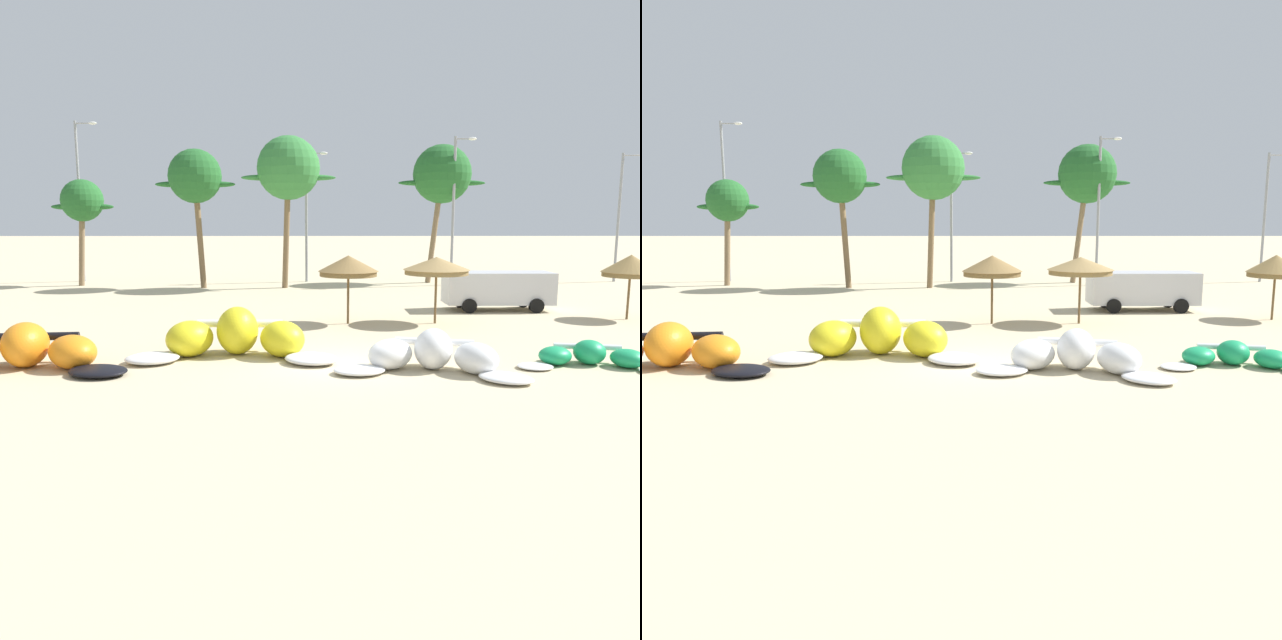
# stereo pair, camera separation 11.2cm
# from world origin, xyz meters

# --- Properties ---
(ground_plane) EXTENTS (260.00, 260.00, 0.00)m
(ground_plane) POSITION_xyz_m (0.00, 0.00, 0.00)
(ground_plane) COLOR beige
(kite_far_left) EXTENTS (6.82, 3.45, 1.34)m
(kite_far_left) POSITION_xyz_m (-9.20, -0.83, 0.51)
(kite_far_left) COLOR black
(kite_far_left) RESTS_ON ground
(kite_left) EXTENTS (6.89, 3.19, 1.56)m
(kite_left) POSITION_xyz_m (-3.12, 0.90, 0.60)
(kite_left) COLOR white
(kite_left) RESTS_ON ground
(kite_left_of_center) EXTENTS (5.66, 3.32, 1.20)m
(kite_left_of_center) POSITION_xyz_m (2.84, -1.12, 0.46)
(kite_left_of_center) COLOR white
(kite_left_of_center) RESTS_ON ground
(kite_center) EXTENTS (4.61, 2.60, 0.74)m
(kite_center) POSITION_xyz_m (7.74, -0.50, 0.29)
(kite_center) COLOR white
(kite_center) RESTS_ON ground
(beach_umbrella_near_van) EXTENTS (2.51, 2.51, 2.86)m
(beach_umbrella_near_van) POSITION_xyz_m (0.80, 7.13, 2.44)
(beach_umbrella_near_van) COLOR brown
(beach_umbrella_near_van) RESTS_ON ground
(beach_umbrella_middle) EXTENTS (2.77, 2.77, 2.80)m
(beach_umbrella_middle) POSITION_xyz_m (4.48, 7.21, 2.43)
(beach_umbrella_middle) COLOR brown
(beach_umbrella_middle) RESTS_ON ground
(beach_umbrella_near_palms) EXTENTS (2.41, 2.41, 2.83)m
(beach_umbrella_near_palms) POSITION_xyz_m (13.10, 8.18, 2.35)
(beach_umbrella_near_palms) COLOR brown
(beach_umbrella_near_palms) RESTS_ON ground
(parked_van) EXTENTS (5.07, 2.16, 1.84)m
(parked_van) POSITION_xyz_m (8.07, 10.99, 1.09)
(parked_van) COLOR silver
(parked_van) RESTS_ON ground
(palm_leftmost) EXTENTS (4.02, 2.68, 6.83)m
(palm_leftmost) POSITION_xyz_m (-15.52, 22.11, 5.37)
(palm_leftmost) COLOR #7F6647
(palm_leftmost) RESTS_ON ground
(palm_left) EXTENTS (4.97, 3.31, 8.58)m
(palm_left) POSITION_xyz_m (-7.98, 20.78, 6.83)
(palm_left) COLOR brown
(palm_left) RESTS_ON ground
(palm_left_of_gap) EXTENTS (5.85, 3.90, 9.37)m
(palm_left_of_gap) POSITION_xyz_m (-2.22, 20.74, 7.35)
(palm_left_of_gap) COLOR brown
(palm_left_of_gap) RESTS_ON ground
(palm_center_left) EXTENTS (5.82, 3.88, 9.20)m
(palm_center_left) POSITION_xyz_m (7.87, 23.87, 7.19)
(palm_center_left) COLOR #7F6647
(palm_center_left) RESTS_ON ground
(lamppost_west) EXTENTS (1.54, 0.24, 10.79)m
(lamppost_west) POSITION_xyz_m (-16.56, 24.83, 5.92)
(lamppost_west) COLOR gray
(lamppost_west) RESTS_ON ground
(lamppost_west_center) EXTENTS (1.54, 0.24, 8.82)m
(lamppost_west_center) POSITION_xyz_m (-1.06, 24.55, 4.91)
(lamppost_west_center) COLOR gray
(lamppost_west_center) RESTS_ON ground
(lamppost_east_center) EXTENTS (1.44, 0.24, 9.49)m
(lamppost_east_center) POSITION_xyz_m (8.46, 22.24, 5.25)
(lamppost_east_center) COLOR gray
(lamppost_east_center) RESTS_ON ground
(lamppost_east) EXTENTS (2.01, 0.24, 8.69)m
(lamppost_east) POSITION_xyz_m (20.36, 24.46, 4.91)
(lamppost_east) COLOR gray
(lamppost_east) RESTS_ON ground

